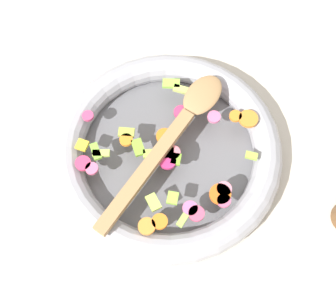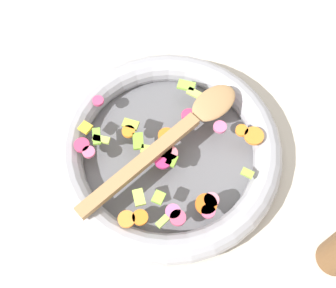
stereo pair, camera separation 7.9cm
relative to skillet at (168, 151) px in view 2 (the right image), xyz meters
name	(u,v)px [view 2 (the right image)]	position (x,y,z in m)	size (l,w,h in m)	color
ground_plane	(168,156)	(0.00, 0.00, -0.02)	(4.00, 4.00, 0.00)	beige
skillet	(168,151)	(0.00, 0.00, 0.00)	(0.39, 0.39, 0.05)	slate
chopped_vegetables	(168,158)	(-0.03, 0.00, 0.03)	(0.27, 0.32, 0.01)	orange
wooden_spoon	(176,134)	(0.01, -0.02, 0.04)	(0.21, 0.31, 0.01)	#A87F51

